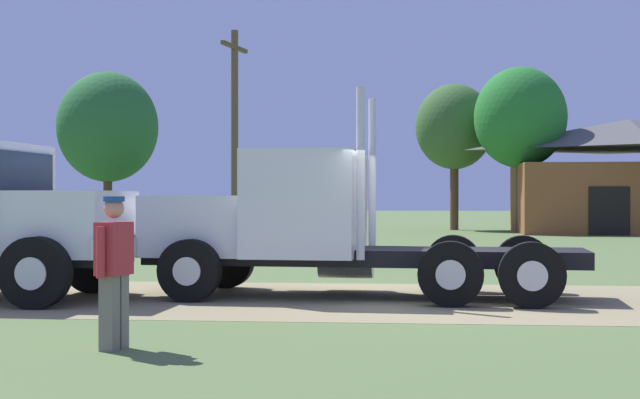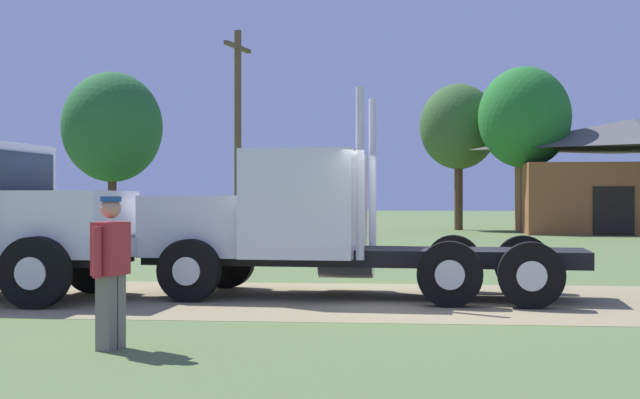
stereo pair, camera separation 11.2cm
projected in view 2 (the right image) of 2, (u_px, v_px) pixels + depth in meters
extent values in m
plane|color=#576E3B|center=(420.00, 301.00, 15.37)|extent=(200.00, 200.00, 0.00)
cube|color=#8D8059|center=(420.00, 300.00, 15.37)|extent=(120.00, 5.73, 0.01)
cube|color=black|center=(364.00, 256.00, 15.89)|extent=(7.60, 2.06, 0.28)
cube|color=white|center=(205.00, 225.00, 16.36)|extent=(1.93, 2.18, 1.05)
cube|color=silver|center=(154.00, 244.00, 16.52)|extent=(0.31, 2.28, 0.32)
cube|color=white|center=(306.00, 203.00, 16.05)|extent=(2.03, 2.49, 1.83)
cube|color=#2D3D4C|center=(253.00, 183.00, 16.21)|extent=(0.17, 1.97, 0.80)
cylinder|color=silver|center=(360.00, 173.00, 14.95)|extent=(0.14, 0.14, 2.82)
cylinder|color=silver|center=(372.00, 176.00, 16.80)|extent=(0.14, 0.14, 2.82)
cylinder|color=silver|center=(346.00, 264.00, 16.99)|extent=(1.03, 0.58, 0.52)
cylinder|color=black|center=(189.00, 270.00, 15.18)|extent=(1.06, 0.37, 1.04)
cylinder|color=silver|center=(186.00, 271.00, 15.02)|extent=(0.47, 0.07, 0.47)
cylinder|color=black|center=(227.00, 261.00, 17.51)|extent=(1.06, 0.37, 1.04)
cylinder|color=silver|center=(229.00, 260.00, 17.67)|extent=(0.47, 0.07, 0.47)
cylinder|color=black|center=(531.00, 275.00, 14.27)|extent=(1.06, 0.37, 1.04)
cylinder|color=silver|center=(532.00, 276.00, 14.11)|extent=(0.47, 0.07, 0.47)
cylinder|color=black|center=(523.00, 264.00, 16.60)|extent=(1.06, 0.37, 1.04)
cylinder|color=silver|center=(523.00, 264.00, 16.76)|extent=(0.47, 0.07, 0.47)
cylinder|color=black|center=(450.00, 274.00, 14.47)|extent=(1.06, 0.37, 1.04)
cylinder|color=silver|center=(450.00, 275.00, 14.31)|extent=(0.47, 0.07, 0.47)
cylinder|color=black|center=(453.00, 263.00, 16.81)|extent=(1.06, 0.37, 1.04)
cylinder|color=silver|center=(454.00, 263.00, 16.97)|extent=(0.47, 0.07, 0.47)
cube|color=white|center=(72.00, 223.00, 15.41)|extent=(1.72, 2.16, 1.09)
cube|color=silver|center=(121.00, 245.00, 15.28)|extent=(0.26, 2.30, 0.32)
cube|color=#2D3D4C|center=(27.00, 177.00, 15.52)|extent=(0.13, 2.00, 0.83)
cylinder|color=black|center=(95.00, 262.00, 16.60)|extent=(1.13, 0.35, 1.12)
cylinder|color=silver|center=(98.00, 261.00, 16.76)|extent=(0.51, 0.06, 0.51)
cylinder|color=black|center=(35.00, 273.00, 14.23)|extent=(1.13, 0.35, 1.12)
cylinder|color=silver|center=(30.00, 273.00, 14.08)|extent=(0.51, 0.06, 0.51)
cube|color=#B22D33|center=(111.00, 248.00, 10.44)|extent=(0.36, 0.48, 0.60)
sphere|color=tan|center=(111.00, 208.00, 10.44)|extent=(0.23, 0.23, 0.23)
cylinder|color=#1E478C|center=(111.00, 199.00, 10.44)|extent=(0.24, 0.24, 0.06)
cube|color=slate|center=(115.00, 311.00, 10.53)|extent=(0.21, 0.20, 0.85)
cube|color=slate|center=(106.00, 313.00, 10.35)|extent=(0.21, 0.20, 0.85)
cylinder|color=#B22D33|center=(124.00, 250.00, 10.69)|extent=(0.10, 0.10, 0.57)
cylinder|color=#B22D33|center=(97.00, 252.00, 10.19)|extent=(0.10, 0.10, 0.57)
cube|color=brown|center=(634.00, 199.00, 44.19)|extent=(10.74, 6.94, 3.31)
pyramid|color=#4C4C4C|center=(634.00, 134.00, 44.18)|extent=(11.28, 7.29, 1.45)
cube|color=black|center=(614.00, 211.00, 40.99)|extent=(1.80, 0.09, 2.20)
cylinder|color=brown|center=(238.00, 138.00, 32.96)|extent=(0.26, 0.26, 7.72)
cube|color=brown|center=(238.00, 47.00, 32.95)|extent=(0.58, 2.18, 0.14)
cylinder|color=#513823|center=(112.00, 199.00, 46.72)|extent=(0.44, 0.44, 3.26)
ellipsoid|color=#27632F|center=(112.00, 127.00, 46.71)|extent=(5.09, 5.09, 5.60)
cylinder|color=#513823|center=(459.00, 194.00, 48.14)|extent=(0.44, 0.44, 3.80)
ellipsoid|color=#365D2B|center=(459.00, 127.00, 48.13)|extent=(4.07, 4.07, 4.48)
cylinder|color=#513823|center=(525.00, 193.00, 44.72)|extent=(0.44, 0.44, 3.82)
ellipsoid|color=#24722A|center=(525.00, 117.00, 44.71)|extent=(4.49, 4.49, 4.94)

